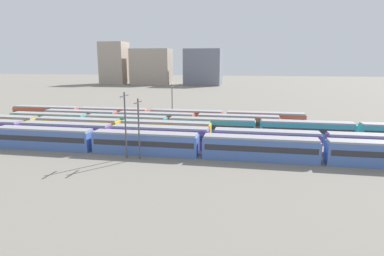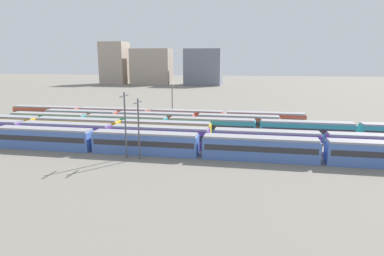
{
  "view_description": "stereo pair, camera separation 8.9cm",
  "coord_description": "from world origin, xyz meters",
  "views": [
    {
      "loc": [
        43.0,
        -50.74,
        15.34
      ],
      "look_at": [
        31.16,
        13.0,
        2.04
      ],
      "focal_mm": 30.42,
      "sensor_mm": 36.0,
      "label": 1
    },
    {
      "loc": [
        43.09,
        -50.72,
        15.34
      ],
      "look_at": [
        31.16,
        13.0,
        2.04
      ],
      "focal_mm": 30.42,
      "sensor_mm": 36.0,
      "label": 2
    }
  ],
  "objects": [
    {
      "name": "catenary_pole_1",
      "position": [
        23.0,
        29.24,
        5.42
      ],
      "size": [
        0.24,
        3.2,
        9.74
      ],
      "color": "#4C4C51",
      "rests_on": "ground_plane"
    },
    {
      "name": "train_track_3",
      "position": [
        34.9,
        15.6,
        1.9
      ],
      "size": [
        93.6,
        3.06,
        3.75
      ],
      "color": "teal",
      "rests_on": "ground_plane"
    },
    {
      "name": "distant_building_1",
      "position": [
        -25.07,
        164.33,
        11.83
      ],
      "size": [
        26.54,
        14.46,
        23.67
      ],
      "primitive_type": "cube",
      "color": "#A89989",
      "rests_on": "ground_plane"
    },
    {
      "name": "ground_plane",
      "position": [
        0.0,
        13.0,
        0.0
      ],
      "size": [
        600.0,
        600.0,
        0.0
      ],
      "primitive_type": "plane",
      "color": "slate"
    },
    {
      "name": "train_track_2",
      "position": [
        7.41,
        10.4,
        1.9
      ],
      "size": [
        55.8,
        3.06,
        3.75
      ],
      "color": "yellow",
      "rests_on": "ground_plane"
    },
    {
      "name": "train_track_4",
      "position": [
        21.2,
        20.8,
        1.9
      ],
      "size": [
        55.8,
        3.06,
        3.75
      ],
      "color": "#BC4C38",
      "rests_on": "ground_plane"
    },
    {
      "name": "train_track_0",
      "position": [
        25.57,
        0.0,
        1.9
      ],
      "size": [
        93.6,
        3.06,
        3.75
      ],
      "color": "#4C70BC",
      "rests_on": "ground_plane"
    },
    {
      "name": "distant_building_2",
      "position": [
        10.61,
        164.33,
        11.67
      ],
      "size": [
        23.55,
        19.45,
        23.33
      ],
      "primitive_type": "cube",
      "color": "slate",
      "rests_on": "ground_plane"
    },
    {
      "name": "distant_building_0",
      "position": [
        -51.53,
        164.33,
        14.17
      ],
      "size": [
        16.93,
        15.3,
        28.35
      ],
      "primitive_type": "cube",
      "color": "#A89989",
      "rests_on": "ground_plane"
    },
    {
      "name": "catenary_pole_2",
      "position": [
        23.38,
        -2.94,
        5.89
      ],
      "size": [
        0.24,
        3.2,
        10.66
      ],
      "color": "#4C4C51",
      "rests_on": "ground_plane"
    },
    {
      "name": "train_track_5",
      "position": [
        17.85,
        26.0,
        1.9
      ],
      "size": [
        74.7,
        3.06,
        3.75
      ],
      "color": "#BC4C38",
      "rests_on": "ground_plane"
    },
    {
      "name": "train_track_1",
      "position": [
        26.7,
        5.2,
        1.9
      ],
      "size": [
        93.6,
        3.06,
        3.75
      ],
      "color": "#6B429E",
      "rests_on": "ground_plane"
    },
    {
      "name": "catenary_pole_0",
      "position": [
        25.58,
        -2.95,
        5.4
      ],
      "size": [
        0.24,
        3.2,
        9.72
      ],
      "color": "#4C4C51",
      "rests_on": "ground_plane"
    }
  ]
}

